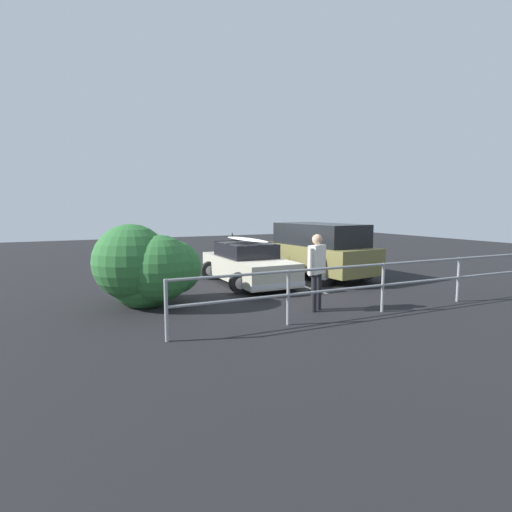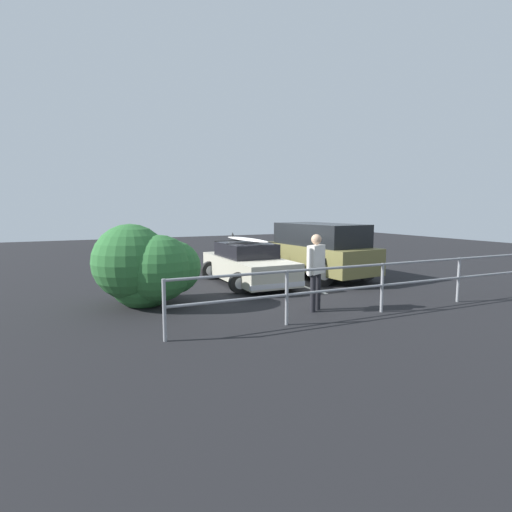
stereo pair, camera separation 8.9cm
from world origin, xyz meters
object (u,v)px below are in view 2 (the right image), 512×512
object	(u,v)px
person_bystander	(316,265)
bush_near_left	(146,267)
sedan_car	(248,264)
suv_car	(320,250)

from	to	relation	value
person_bystander	bush_near_left	xyz separation A→B (m)	(3.46, -2.25, -0.13)
sedan_car	bush_near_left	bearing A→B (deg)	25.06
person_bystander	bush_near_left	size ratio (longest dim) A/B	0.71
sedan_car	bush_near_left	distance (m)	3.82
suv_car	sedan_car	bearing A→B (deg)	-1.14
sedan_car	bush_near_left	xyz separation A→B (m)	(3.45, 1.61, 0.33)
sedan_car	suv_car	xyz separation A→B (m)	(-2.72, 0.05, 0.35)
suv_car	person_bystander	world-z (taller)	suv_car
suv_car	bush_near_left	distance (m)	6.36
bush_near_left	suv_car	bearing A→B (deg)	-165.81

